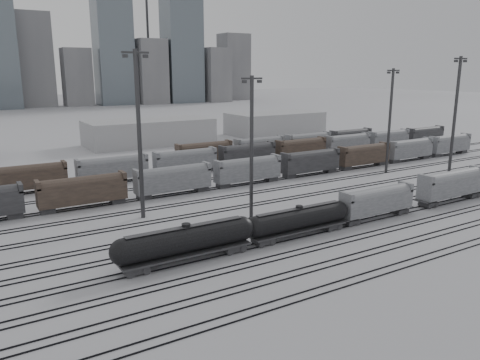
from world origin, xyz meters
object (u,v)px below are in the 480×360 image
tank_car_a (186,241)px  light_mast_c (252,145)px  hopper_car_b (452,183)px  tank_car_b (299,219)px  hopper_car_a (377,200)px

tank_car_a → light_mast_c: 21.35m
hopper_car_b → light_mast_c: bearing=164.3°
hopper_car_b → light_mast_c: light_mast_c is taller
tank_car_b → hopper_car_b: 35.28m
hopper_car_a → hopper_car_b: 19.38m
hopper_car_a → hopper_car_b: bearing=-0.0°
tank_car_b → tank_car_a: bearing=180.0°
tank_car_b → hopper_car_a: 15.90m
tank_car_b → hopper_car_b: bearing=-0.0°
tank_car_a → hopper_car_b: size_ratio=1.23×
tank_car_a → light_mast_c: light_mast_c is taller
hopper_car_a → light_mast_c: bearing=149.4°
tank_car_b → hopper_car_b: hopper_car_b is taller
tank_car_b → light_mast_c: light_mast_c is taller
tank_car_a → hopper_car_b: (53.03, -0.00, 0.70)m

